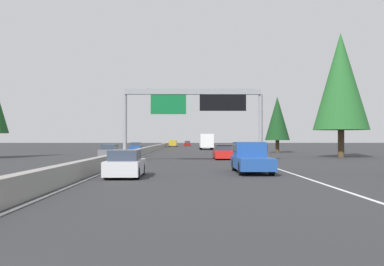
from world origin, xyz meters
TOP-DOWN VIEW (x-y plane):
  - ground_plane at (60.00, 0.00)m, footprint 320.00×320.00m
  - median_barrier at (80.00, 0.30)m, footprint 180.00×0.56m
  - shoulder_stripe_right at (70.00, -11.52)m, footprint 160.00×0.16m
  - shoulder_stripe_median at (70.00, -0.25)m, footprint 160.00×0.16m
  - sign_gantry_overhead at (36.00, -6.03)m, footprint 0.50×12.68m
  - sedan_mid_center at (19.63, -1.98)m, footprint 4.40×1.80m
  - pickup_distant_b at (22.85, -9.23)m, footprint 5.60×2.00m
  - sedan_near_center at (40.47, -8.95)m, footprint 4.40×1.80m
  - minivan_mid_left at (112.57, -1.70)m, footprint 5.00×1.95m
  - sedan_distant_a at (122.35, -5.50)m, footprint 4.40×1.80m
  - box_truck_near_right at (80.21, -9.00)m, footprint 8.50×2.40m
  - oncoming_near at (44.07, 3.03)m, footprint 4.40×1.80m
  - oncoming_far at (68.76, 2.96)m, footprint 4.40×1.80m
  - conifer_right_near at (45.04, -22.46)m, footprint 6.12×6.12m
  - conifer_right_mid at (62.50, -18.90)m, footprint 3.69×3.69m

SIDE VIEW (x-z plane):
  - ground_plane at x=60.00m, z-range 0.00..0.00m
  - shoulder_stripe_right at x=70.00m, z-range 0.00..0.01m
  - shoulder_stripe_median at x=70.00m, z-range 0.00..0.01m
  - median_barrier at x=80.00m, z-range 0.00..0.90m
  - sedan_mid_center at x=19.63m, z-range -0.05..1.42m
  - sedan_near_center at x=40.47m, z-range -0.05..1.42m
  - sedan_distant_a at x=122.35m, z-range -0.05..1.42m
  - oncoming_near at x=44.07m, z-range -0.05..1.42m
  - oncoming_far at x=68.76m, z-range -0.05..1.42m
  - pickup_distant_b at x=22.85m, z-range -0.02..1.84m
  - minivan_mid_left at x=112.57m, z-range 0.11..1.80m
  - box_truck_near_right at x=80.21m, z-range 0.14..3.09m
  - conifer_right_mid at x=62.50m, z-range 0.90..9.28m
  - sign_gantry_overhead at x=36.00m, z-range 1.95..8.54m
  - conifer_right_near at x=45.04m, z-range 1.50..15.40m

